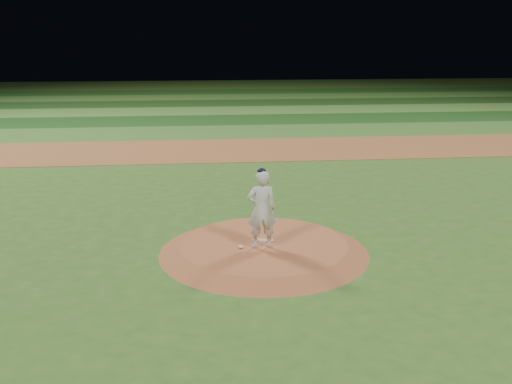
% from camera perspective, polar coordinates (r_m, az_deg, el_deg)
% --- Properties ---
extents(ground, '(120.00, 120.00, 0.00)m').
position_cam_1_polar(ground, '(15.13, 0.78, -6.02)').
color(ground, '#34601F').
rests_on(ground, ground).
extents(infield_dirt_band, '(70.00, 6.00, 0.02)m').
position_cam_1_polar(infield_dirt_band, '(28.58, -2.47, 4.24)').
color(infield_dirt_band, brown).
rests_on(infield_dirt_band, ground).
extents(outfield_stripe_0, '(70.00, 5.00, 0.02)m').
position_cam_1_polar(outfield_stripe_0, '(33.98, -3.04, 6.02)').
color(outfield_stripe_0, '#396A26').
rests_on(outfield_stripe_0, ground).
extents(outfield_stripe_1, '(70.00, 5.00, 0.02)m').
position_cam_1_polar(outfield_stripe_1, '(38.92, -3.42, 7.21)').
color(outfield_stripe_1, '#1A4516').
rests_on(outfield_stripe_1, ground).
extents(outfield_stripe_2, '(70.00, 5.00, 0.02)m').
position_cam_1_polar(outfield_stripe_2, '(43.87, -3.72, 8.13)').
color(outfield_stripe_2, '#42792C').
rests_on(outfield_stripe_2, ground).
extents(outfield_stripe_3, '(70.00, 5.00, 0.02)m').
position_cam_1_polar(outfield_stripe_3, '(48.83, -3.96, 8.86)').
color(outfield_stripe_3, '#1B4014').
rests_on(outfield_stripe_3, ground).
extents(outfield_stripe_4, '(70.00, 5.00, 0.02)m').
position_cam_1_polar(outfield_stripe_4, '(53.80, -4.15, 9.46)').
color(outfield_stripe_4, '#3C6D27').
rests_on(outfield_stripe_4, ground).
extents(outfield_stripe_5, '(70.00, 5.00, 0.02)m').
position_cam_1_polar(outfield_stripe_5, '(58.77, -4.31, 9.95)').
color(outfield_stripe_5, '#1D4E19').
rests_on(outfield_stripe_5, ground).
extents(pitchers_mound, '(5.50, 5.50, 0.25)m').
position_cam_1_polar(pitchers_mound, '(15.09, 0.78, -5.58)').
color(pitchers_mound, '#A45933').
rests_on(pitchers_mound, ground).
extents(pitching_rubber, '(0.59, 0.28, 0.03)m').
position_cam_1_polar(pitching_rubber, '(15.21, 0.71, -4.84)').
color(pitching_rubber, silver).
rests_on(pitching_rubber, pitchers_mound).
extents(rosin_bag, '(0.13, 0.13, 0.07)m').
position_cam_1_polar(rosin_bag, '(14.70, -1.54, -5.50)').
color(rosin_bag, silver).
rests_on(rosin_bag, pitchers_mound).
extents(pitcher_on_mound, '(0.78, 0.54, 2.10)m').
position_cam_1_polar(pitcher_on_mound, '(14.43, 0.56, -1.72)').
color(pitcher_on_mound, silver).
rests_on(pitcher_on_mound, pitchers_mound).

